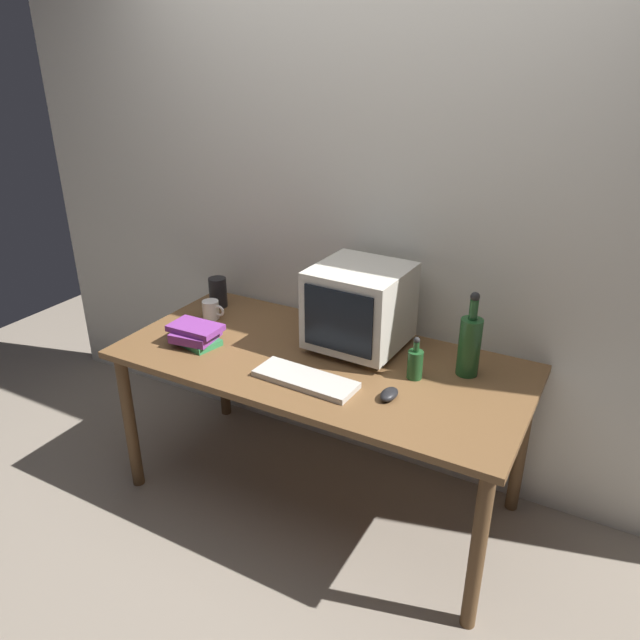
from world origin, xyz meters
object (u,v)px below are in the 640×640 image
at_px(crt_monitor, 360,307).
at_px(computer_mouse, 389,394).
at_px(bottle_tall, 470,344).
at_px(bottle_short, 415,363).
at_px(keyboard, 305,379).
at_px(book_stack, 196,334).
at_px(mug, 211,310).
at_px(metal_canister, 218,292).

xyz_separation_m(crt_monitor, computer_mouse, (0.28, -0.33, -0.17)).
height_order(computer_mouse, bottle_tall, bottle_tall).
xyz_separation_m(bottle_tall, bottle_short, (-0.17, -0.13, -0.07)).
height_order(keyboard, book_stack, book_stack).
bearing_deg(mug, metal_canister, 114.66).
bearing_deg(crt_monitor, bottle_tall, -0.19).
relative_size(keyboard, metal_canister, 2.80).
bearing_deg(book_stack, bottle_short, 11.05).
bearing_deg(book_stack, keyboard, -5.08).
bearing_deg(computer_mouse, crt_monitor, 134.10).
xyz_separation_m(computer_mouse, metal_canister, (-1.11, 0.40, 0.06)).
xyz_separation_m(book_stack, metal_canister, (-0.18, 0.39, 0.03)).
relative_size(crt_monitor, keyboard, 0.95).
bearing_deg(computer_mouse, metal_canister, 163.46).
height_order(keyboard, computer_mouse, computer_mouse).
relative_size(crt_monitor, mug, 3.34).
bearing_deg(keyboard, mug, 159.07).
distance_m(keyboard, bottle_short, 0.44).
xyz_separation_m(bottle_short, book_stack, (-0.96, -0.19, -0.02)).
bearing_deg(computer_mouse, bottle_tall, 61.56).
height_order(keyboard, bottle_short, bottle_short).
relative_size(computer_mouse, book_stack, 0.42).
relative_size(bottle_short, mug, 1.50).
distance_m(computer_mouse, mug, 1.07).
relative_size(crt_monitor, bottle_short, 2.22).
distance_m(keyboard, metal_canister, 0.89).
bearing_deg(metal_canister, mug, -65.34).
distance_m(bottle_short, book_stack, 0.97).
xyz_separation_m(crt_monitor, metal_canister, (-0.82, 0.07, -0.12)).
bearing_deg(mug, crt_monitor, 5.05).
distance_m(crt_monitor, bottle_short, 0.36).
distance_m(bottle_tall, bottle_short, 0.23).
bearing_deg(keyboard, computer_mouse, 10.47).
height_order(bottle_tall, mug, bottle_tall).
bearing_deg(book_stack, mug, 114.04).
bearing_deg(mug, keyboard, -23.53).
bearing_deg(bottle_short, keyboard, -146.72).
height_order(mug, metal_canister, metal_canister).
bearing_deg(metal_canister, book_stack, -65.74).
xyz_separation_m(bottle_tall, mug, (-1.24, -0.07, -0.09)).
distance_m(crt_monitor, computer_mouse, 0.47).
xyz_separation_m(computer_mouse, book_stack, (-0.93, 0.01, 0.03)).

